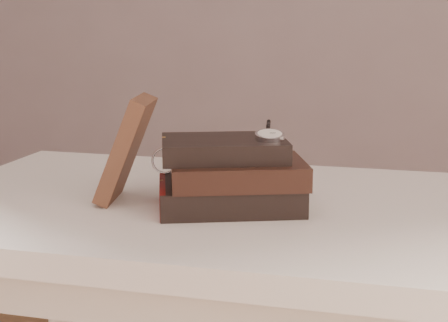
# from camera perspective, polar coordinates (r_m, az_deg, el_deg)

# --- Properties ---
(table) EXTENTS (1.00, 0.60, 0.75)m
(table) POSITION_cam_1_polar(r_m,az_deg,el_deg) (1.13, -0.13, -7.86)
(table) COLOR white
(table) RESTS_ON ground
(book_stack) EXTENTS (0.26, 0.22, 0.11)m
(book_stack) POSITION_cam_1_polar(r_m,az_deg,el_deg) (1.04, 0.60, -1.29)
(book_stack) COLOR black
(book_stack) RESTS_ON table
(journal) EXTENTS (0.11, 0.12, 0.17)m
(journal) POSITION_cam_1_polar(r_m,az_deg,el_deg) (1.09, -8.36, 1.04)
(journal) COLOR #422519
(journal) RESTS_ON table
(pocket_watch) EXTENTS (0.06, 0.15, 0.02)m
(pocket_watch) POSITION_cam_1_polar(r_m,az_deg,el_deg) (1.03, 3.91, 2.28)
(pocket_watch) COLOR silver
(pocket_watch) RESTS_ON book_stack
(eyeglasses) EXTENTS (0.12, 0.13, 0.04)m
(eyeglasses) POSITION_cam_1_polar(r_m,az_deg,el_deg) (1.11, -3.85, 0.08)
(eyeglasses) COLOR silver
(eyeglasses) RESTS_ON book_stack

